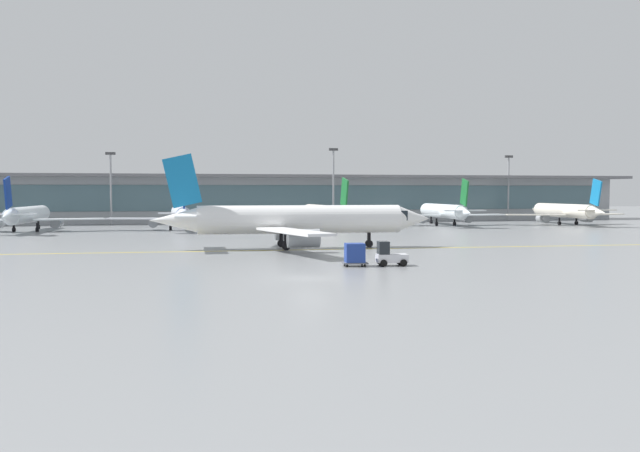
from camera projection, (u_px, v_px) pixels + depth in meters
The scene contains 14 objects.
ground_plane at pixel (308, 279), 50.90m from camera, with size 400.00×400.00×0.00m, color gray.
taxiway_centreline_stripe at pixel (304, 250), 75.49m from camera, with size 110.00×0.36×0.01m, color yellow.
terminal_concourse at pixel (215, 198), 141.22m from camera, with size 182.24×11.00×9.60m.
gate_airplane_1 at pixel (27, 215), 109.43m from camera, with size 23.77×25.63×8.49m.
gate_airplane_2 at pixel (181, 214), 114.07m from camera, with size 23.83×25.57×8.49m.
gate_airplane_3 at pixel (325, 213), 119.81m from camera, with size 23.75×25.64×8.49m.
gate_airplane_4 at pixel (443, 211), 128.48m from camera, with size 23.81×25.61×8.49m.
gate_airplane_5 at pixel (565, 211), 131.06m from camera, with size 23.82×25.60×8.49m.
taxiing_regional_jet at pixel (296, 220), 77.21m from camera, with size 31.33×29.13×10.38m.
baggage_tug at pixel (389, 255), 59.51m from camera, with size 2.73×1.86×2.10m.
cargo_dolly_lead at pixel (355, 254), 59.16m from camera, with size 2.26×1.81×1.94m.
apron_light_mast_1 at pixel (111, 185), 128.64m from camera, with size 1.80×0.36×13.46m.
apron_light_mast_2 at pixel (333, 182), 136.60m from camera, with size 1.80×0.36×14.66m.
apron_light_mast_3 at pixel (508, 185), 148.62m from camera, with size 1.80×0.36×13.85m.
Camera 1 is at (-10.31, -49.59, 6.42)m, focal length 39.26 mm.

